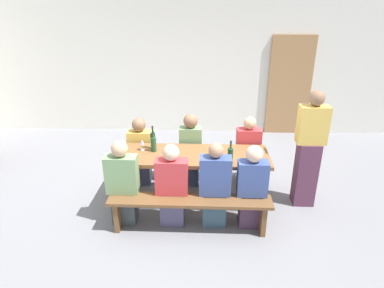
{
  "coord_description": "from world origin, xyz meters",
  "views": [
    {
      "loc": [
        0.17,
        -4.09,
        2.63
      ],
      "look_at": [
        0.0,
        0.0,
        0.9
      ],
      "focal_mm": 30.71,
      "sensor_mm": 36.0,
      "label": 1
    }
  ],
  "objects_px": {
    "seated_guest_near_0": "(123,185)",
    "wine_glass_2": "(142,142)",
    "wine_glass_1": "(168,146)",
    "wooden_door": "(289,86)",
    "bench_near": "(190,206)",
    "seated_guest_near_1": "(172,187)",
    "seated_guest_near_2": "(215,187)",
    "wine_bottle_2": "(230,155)",
    "seated_guest_far_2": "(248,154)",
    "wine_glass_0": "(256,153)",
    "seated_guest_far_0": "(141,153)",
    "wine_bottle_1": "(154,144)",
    "standing_host": "(309,152)",
    "wine_bottle_0": "(153,140)",
    "bench_far": "(194,159)",
    "tasting_table": "(192,159)",
    "seated_guest_far_1": "(191,151)",
    "seated_guest_near_3": "(252,188)"
  },
  "relations": [
    {
      "from": "seated_guest_near_0",
      "to": "wine_glass_2",
      "type": "bearing_deg",
      "value": -13.41
    },
    {
      "from": "wine_glass_1",
      "to": "wooden_door",
      "type": "bearing_deg",
      "value": 51.53
    },
    {
      "from": "wine_glass_2",
      "to": "bench_near",
      "type": "bearing_deg",
      "value": -47.72
    },
    {
      "from": "seated_guest_near_1",
      "to": "seated_guest_near_2",
      "type": "height_order",
      "value": "seated_guest_near_2"
    },
    {
      "from": "wine_bottle_2",
      "to": "seated_guest_near_1",
      "type": "bearing_deg",
      "value": -161.4
    },
    {
      "from": "wine_glass_2",
      "to": "seated_guest_far_2",
      "type": "bearing_deg",
      "value": 14.86
    },
    {
      "from": "wine_glass_2",
      "to": "seated_guest_near_1",
      "type": "distance_m",
      "value": 0.86
    },
    {
      "from": "wine_glass_0",
      "to": "seated_guest_near_1",
      "type": "bearing_deg",
      "value": -164.57
    },
    {
      "from": "seated_guest_far_0",
      "to": "wine_bottle_1",
      "type": "bearing_deg",
      "value": 32.78
    },
    {
      "from": "wine_bottle_1",
      "to": "seated_guest_near_1",
      "type": "xyz_separation_m",
      "value": [
        0.31,
        -0.59,
        -0.34
      ]
    },
    {
      "from": "seated_guest_near_2",
      "to": "wine_glass_1",
      "type": "bearing_deg",
      "value": 50.36
    },
    {
      "from": "seated_guest_far_0",
      "to": "seated_guest_near_0",
      "type": "bearing_deg",
      "value": -1.77
    },
    {
      "from": "standing_host",
      "to": "wine_bottle_0",
      "type": "bearing_deg",
      "value": -3.77
    },
    {
      "from": "bench_far",
      "to": "seated_guest_far_0",
      "type": "height_order",
      "value": "seated_guest_far_0"
    },
    {
      "from": "seated_guest_near_0",
      "to": "standing_host",
      "type": "relative_size",
      "value": 0.69
    },
    {
      "from": "tasting_table",
      "to": "standing_host",
      "type": "height_order",
      "value": "standing_host"
    },
    {
      "from": "bench_near",
      "to": "wine_bottle_1",
      "type": "relative_size",
      "value": 6.95
    },
    {
      "from": "wine_glass_2",
      "to": "seated_guest_far_0",
      "type": "height_order",
      "value": "seated_guest_far_0"
    },
    {
      "from": "wine_glass_1",
      "to": "seated_guest_near_1",
      "type": "bearing_deg",
      "value": -78.96
    },
    {
      "from": "seated_guest_far_1",
      "to": "seated_guest_near_0",
      "type": "bearing_deg",
      "value": -38.11
    },
    {
      "from": "tasting_table",
      "to": "wine_glass_2",
      "type": "relative_size",
      "value": 13.02
    },
    {
      "from": "bench_near",
      "to": "bench_far",
      "type": "bearing_deg",
      "value": 90.0
    },
    {
      "from": "wine_bottle_0",
      "to": "seated_guest_far_2",
      "type": "bearing_deg",
      "value": 14.08
    },
    {
      "from": "seated_guest_near_0",
      "to": "seated_guest_near_3",
      "type": "height_order",
      "value": "seated_guest_near_0"
    },
    {
      "from": "seated_guest_near_1",
      "to": "seated_guest_near_3",
      "type": "distance_m",
      "value": 1.0
    },
    {
      "from": "bench_far",
      "to": "wine_bottle_1",
      "type": "relative_size",
      "value": 6.95
    },
    {
      "from": "seated_guest_near_1",
      "to": "wine_glass_1",
      "type": "bearing_deg",
      "value": 11.04
    },
    {
      "from": "tasting_table",
      "to": "seated_guest_near_2",
      "type": "relative_size",
      "value": 1.86
    },
    {
      "from": "wine_bottle_1",
      "to": "seated_guest_far_2",
      "type": "bearing_deg",
      "value": 17.82
    },
    {
      "from": "tasting_table",
      "to": "bench_far",
      "type": "relative_size",
      "value": 1.05
    },
    {
      "from": "seated_guest_near_1",
      "to": "standing_host",
      "type": "xyz_separation_m",
      "value": [
        1.82,
        0.54,
        0.28
      ]
    },
    {
      "from": "wine_glass_1",
      "to": "seated_guest_near_2",
      "type": "distance_m",
      "value": 0.9
    },
    {
      "from": "seated_guest_near_0",
      "to": "seated_guest_far_0",
      "type": "relative_size",
      "value": 1.05
    },
    {
      "from": "wine_bottle_1",
      "to": "seated_guest_near_2",
      "type": "distance_m",
      "value": 1.08
    },
    {
      "from": "seated_guest_near_3",
      "to": "seated_guest_near_1",
      "type": "bearing_deg",
      "value": 90.0
    },
    {
      "from": "wine_bottle_2",
      "to": "seated_guest_far_0",
      "type": "height_order",
      "value": "seated_guest_far_0"
    },
    {
      "from": "wooden_door",
      "to": "seated_guest_near_2",
      "type": "bearing_deg",
      "value": -115.78
    },
    {
      "from": "wine_glass_1",
      "to": "seated_guest_far_0",
      "type": "bearing_deg",
      "value": 134.18
    },
    {
      "from": "wine_bottle_2",
      "to": "seated_guest_near_1",
      "type": "xyz_separation_m",
      "value": [
        -0.73,
        -0.25,
        -0.34
      ]
    },
    {
      "from": "wine_bottle_1",
      "to": "seated_guest_far_2",
      "type": "height_order",
      "value": "seated_guest_far_2"
    },
    {
      "from": "wine_bottle_0",
      "to": "seated_guest_near_1",
      "type": "xyz_separation_m",
      "value": [
        0.33,
        -0.68,
        -0.35
      ]
    },
    {
      "from": "seated_guest_far_1",
      "to": "bench_far",
      "type": "bearing_deg",
      "value": 163.94
    },
    {
      "from": "seated_guest_far_0",
      "to": "seated_guest_far_2",
      "type": "distance_m",
      "value": 1.66
    },
    {
      "from": "wine_glass_0",
      "to": "standing_host",
      "type": "distance_m",
      "value": 0.8
    },
    {
      "from": "bench_near",
      "to": "wine_bottle_0",
      "type": "bearing_deg",
      "value": 123.85
    },
    {
      "from": "seated_guest_near_2",
      "to": "seated_guest_near_3",
      "type": "height_order",
      "value": "seated_guest_near_2"
    },
    {
      "from": "seated_guest_far_1",
      "to": "seated_guest_far_2",
      "type": "distance_m",
      "value": 0.88
    },
    {
      "from": "tasting_table",
      "to": "bench_far",
      "type": "distance_m",
      "value": 0.74
    },
    {
      "from": "seated_guest_near_0",
      "to": "seated_guest_far_1",
      "type": "bearing_deg",
      "value": -38.11
    },
    {
      "from": "wine_bottle_1",
      "to": "standing_host",
      "type": "distance_m",
      "value": 2.12
    }
  ]
}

